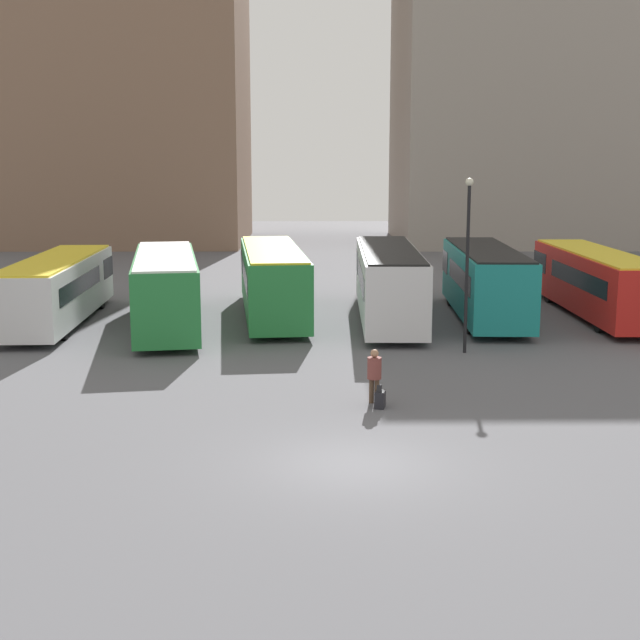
% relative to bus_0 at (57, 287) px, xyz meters
% --- Properties ---
extents(ground_plane, '(160.00, 160.00, 0.00)m').
position_rel_bus_0_xyz_m(ground_plane, '(11.71, -18.01, -1.52)').
color(ground_plane, '#56565B').
extents(building_block_right, '(31.65, 17.42, 27.61)m').
position_rel_bus_0_xyz_m(building_block_right, '(33.93, 37.70, 12.28)').
color(building_block_right, gray).
rests_on(building_block_right, ground_plane).
extents(bus_0, '(2.96, 11.88, 2.77)m').
position_rel_bus_0_xyz_m(bus_0, '(0.00, 0.00, 0.00)').
color(bus_0, silver).
rests_on(bus_0, ground_plane).
extents(bus_1, '(4.23, 11.70, 3.05)m').
position_rel_bus_0_xyz_m(bus_1, '(4.76, -1.10, 0.14)').
color(bus_1, '#237A38').
rests_on(bus_1, ground_plane).
extents(bus_2, '(3.63, 12.15, 3.06)m').
position_rel_bus_0_xyz_m(bus_2, '(9.06, 1.41, 0.15)').
color(bus_2, '#237A38').
rests_on(bus_2, ground_plane).
extents(bus_3, '(2.77, 12.23, 3.13)m').
position_rel_bus_0_xyz_m(bus_3, '(14.10, 0.47, 0.19)').
color(bus_3, silver).
rests_on(bus_3, ground_plane).
extents(bus_4, '(2.95, 11.10, 3.09)m').
position_rel_bus_0_xyz_m(bus_4, '(18.34, 0.82, 0.16)').
color(bus_4, '#19847F').
rests_on(bus_4, ground_plane).
extents(bus_5, '(2.56, 12.34, 2.86)m').
position_rel_bus_0_xyz_m(bus_5, '(23.42, 1.46, 0.05)').
color(bus_5, red).
rests_on(bus_5, ground_plane).
extents(traveler, '(0.49, 0.49, 1.57)m').
position_rel_bus_0_xyz_m(traveler, '(12.55, -12.86, -0.59)').
color(traveler, '#4C3828').
rests_on(traveler, ground_plane).
extents(suitcase, '(0.35, 0.46, 0.70)m').
position_rel_bus_0_xyz_m(suitcase, '(12.69, -13.36, -1.28)').
color(suitcase, black).
rests_on(suitcase, ground_plane).
extents(lamp_post_2, '(0.28, 0.28, 6.24)m').
position_rel_bus_0_xyz_m(lamp_post_2, '(16.30, -6.19, 2.11)').
color(lamp_post_2, black).
rests_on(lamp_post_2, ground_plane).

